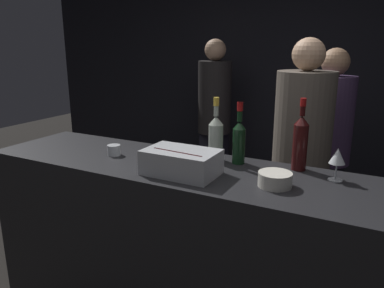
% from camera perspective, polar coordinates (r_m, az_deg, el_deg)
% --- Properties ---
extents(wall_back_chalkboard, '(6.40, 0.06, 2.80)m').
position_cam_1_polar(wall_back_chalkboard, '(4.09, 15.38, 10.89)').
color(wall_back_chalkboard, black).
rests_on(wall_back_chalkboard, ground_plane).
extents(bar_counter, '(2.44, 0.61, 1.02)m').
position_cam_1_polar(bar_counter, '(2.22, -0.39, -16.15)').
color(bar_counter, black).
rests_on(bar_counter, ground_plane).
extents(ice_bin_with_bottles, '(0.37, 0.23, 0.13)m').
position_cam_1_polar(ice_bin_with_bottles, '(1.88, -1.75, -2.61)').
color(ice_bin_with_bottles, '#B7BABF').
rests_on(ice_bin_with_bottles, bar_counter).
extents(bowl_white, '(0.16, 0.16, 0.07)m').
position_cam_1_polar(bowl_white, '(1.77, 12.53, -5.23)').
color(bowl_white, silver).
rests_on(bowl_white, bar_counter).
extents(wine_glass, '(0.08, 0.08, 0.16)m').
position_cam_1_polar(wine_glass, '(1.90, 21.28, -1.88)').
color(wine_glass, silver).
rests_on(wine_glass, bar_counter).
extents(candle_votive, '(0.08, 0.08, 0.06)m').
position_cam_1_polar(candle_votive, '(2.25, -11.81, -0.90)').
color(candle_votive, silver).
rests_on(candle_votive, bar_counter).
extents(red_wine_bottle_tall, '(0.08, 0.08, 0.37)m').
position_cam_1_polar(red_wine_bottle_tall, '(2.00, 16.18, 0.42)').
color(red_wine_bottle_tall, '#380F0F').
rests_on(red_wine_bottle_tall, bar_counter).
extents(rose_wine_bottle, '(0.08, 0.08, 0.36)m').
position_cam_1_polar(rose_wine_bottle, '(2.08, 3.65, 1.17)').
color(rose_wine_bottle, '#9EA899').
rests_on(rose_wine_bottle, bar_counter).
extents(red_wine_bottle_burgundy, '(0.07, 0.07, 0.34)m').
position_cam_1_polar(red_wine_bottle_burgundy, '(2.04, 7.17, 0.70)').
color(red_wine_bottle_burgundy, black).
rests_on(red_wine_bottle_burgundy, bar_counter).
extents(person_in_hoodie, '(0.33, 0.33, 1.71)m').
position_cam_1_polar(person_in_hoodie, '(3.82, 3.43, 4.44)').
color(person_in_hoodie, black).
rests_on(person_in_hoodie, ground_plane).
extents(person_blond_tee, '(0.38, 0.38, 1.70)m').
position_cam_1_polar(person_blond_tee, '(2.64, 16.28, -1.34)').
color(person_blond_tee, black).
rests_on(person_blond_tee, ground_plane).
extents(person_grey_polo, '(0.35, 0.35, 1.63)m').
position_cam_1_polar(person_grey_polo, '(3.16, 19.99, 0.36)').
color(person_grey_polo, black).
rests_on(person_grey_polo, ground_plane).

